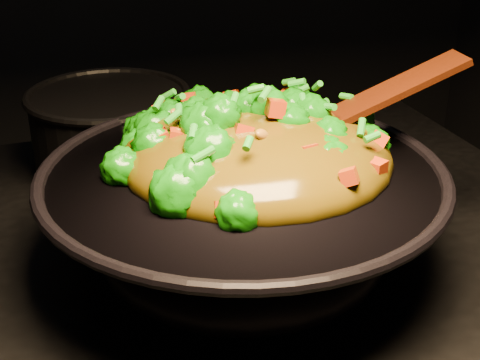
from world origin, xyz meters
name	(u,v)px	position (x,y,z in m)	size (l,w,h in m)	color
wok	(243,221)	(0.10, -0.04, 0.96)	(0.46, 0.46, 0.13)	black
stir_fry	(256,116)	(0.13, -0.01, 1.08)	(0.32, 0.32, 0.11)	#147B08
spatula	(348,111)	(0.24, -0.02, 1.08)	(0.31, 0.05, 0.01)	#321507
back_pot	(111,132)	(-0.01, 0.28, 0.97)	(0.24, 0.24, 0.14)	black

